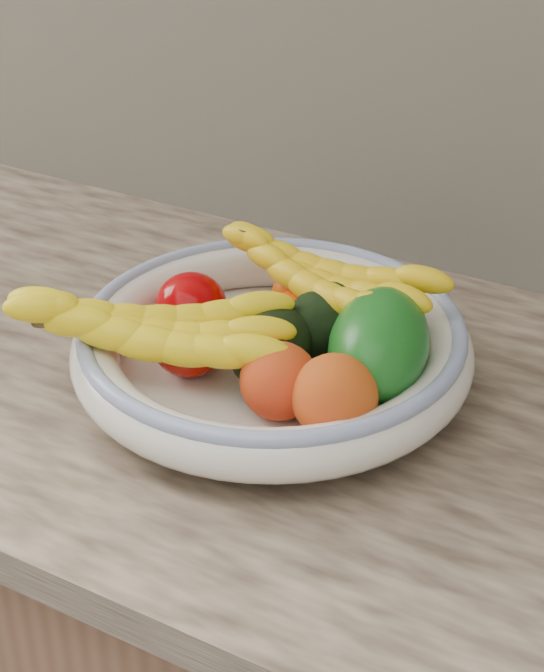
{
  "coord_description": "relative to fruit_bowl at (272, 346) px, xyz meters",
  "views": [
    {
      "loc": [
        0.41,
        0.92,
        1.48
      ],
      "look_at": [
        0.0,
        1.66,
        0.96
      ],
      "focal_mm": 55.0,
      "sensor_mm": 36.0,
      "label": 1
    }
  ],
  "objects": [
    {
      "name": "fruit_bowl",
      "position": [
        0.0,
        0.0,
        0.0
      ],
      "size": [
        0.39,
        0.39,
        0.08
      ],
      "color": "silver",
      "rests_on": "kitchen_counter"
    },
    {
      "name": "clementine_extra",
      "position": [
        0.0,
        0.06,
        0.01
      ],
      "size": [
        0.05,
        0.05,
        0.05
      ],
      "primitive_type": "ellipsoid",
      "color": "#F26005",
      "rests_on": "fruit_bowl"
    },
    {
      "name": "peach_front",
      "position": [
        0.05,
        -0.07,
        0.02
      ],
      "size": [
        0.09,
        0.09,
        0.07
      ],
      "primitive_type": "ellipsoid",
      "rotation": [
        0.0,
        0.0,
        0.4
      ],
      "color": "orange",
      "rests_on": "fruit_bowl"
    },
    {
      "name": "green_mango",
      "position": [
        0.11,
        0.01,
        0.03
      ],
      "size": [
        0.16,
        0.17,
        0.12
      ],
      "primitive_type": "ellipsoid",
      "rotation": [
        0.0,
        0.31,
        0.31
      ],
      "color": "#105614",
      "rests_on": "fruit_bowl"
    },
    {
      "name": "clementine_back_mid",
      "position": [
        -0.0,
        0.06,
        0.01
      ],
      "size": [
        0.07,
        0.07,
        0.05
      ],
      "primitive_type": "ellipsoid",
      "rotation": [
        0.0,
        0.0,
        -0.42
      ],
      "color": "#FF5505",
      "rests_on": "fruit_bowl"
    },
    {
      "name": "kitchen_counter",
      "position": [
        0.0,
        0.03,
        -0.48
      ],
      "size": [
        2.44,
        0.66,
        1.4
      ],
      "color": "brown",
      "rests_on": "ground"
    },
    {
      "name": "avocado_center",
      "position": [
        0.01,
        -0.02,
        0.02
      ],
      "size": [
        0.07,
        0.1,
        0.07
      ],
      "primitive_type": "ellipsoid",
      "rotation": [
        0.0,
        0.0,
        -0.04
      ],
      "color": "black",
      "rests_on": "fruit_bowl"
    },
    {
      "name": "banana_bunch_back",
      "position": [
        0.02,
        0.07,
        0.04
      ],
      "size": [
        0.28,
        0.15,
        0.08
      ],
      "primitive_type": null,
      "rotation": [
        0.0,
        0.0,
        -0.19
      ],
      "color": "yellow",
      "rests_on": "fruit_bowl"
    },
    {
      "name": "tomato_left",
      "position": [
        -0.1,
        0.01,
        0.01
      ],
      "size": [
        0.08,
        0.08,
        0.07
      ],
      "primitive_type": "ellipsoid",
      "rotation": [
        0.0,
        0.0,
        -0.18
      ],
      "color": "#A40002",
      "rests_on": "fruit_bowl"
    },
    {
      "name": "clementine_back_right",
      "position": [
        0.01,
        0.12,
        0.01
      ],
      "size": [
        0.06,
        0.06,
        0.05
      ],
      "primitive_type": "ellipsoid",
      "rotation": [
        0.0,
        0.0,
        -0.24
      ],
      "color": "#E35D04",
      "rests_on": "fruit_bowl"
    },
    {
      "name": "banana_bunch_front",
      "position": [
        -0.08,
        -0.09,
        0.03
      ],
      "size": [
        0.3,
        0.23,
        0.08
      ],
      "primitive_type": null,
      "rotation": [
        0.0,
        0.0,
        0.46
      ],
      "color": "yellow",
      "rests_on": "fruit_bowl"
    },
    {
      "name": "clementine_back_left",
      "position": [
        -0.03,
        0.1,
        0.01
      ],
      "size": [
        0.06,
        0.06,
        0.04
      ],
      "primitive_type": "ellipsoid",
      "rotation": [
        0.0,
        0.0,
        0.22
      ],
      "color": "#DD5104",
      "rests_on": "fruit_bowl"
    },
    {
      "name": "peach_right",
      "position": [
        0.1,
        -0.07,
        0.02
      ],
      "size": [
        0.08,
        0.08,
        0.08
      ],
      "primitive_type": "ellipsoid",
      "rotation": [
        0.0,
        0.0,
        -0.02
      ],
      "color": "orange",
      "rests_on": "fruit_bowl"
    },
    {
      "name": "avocado_right",
      "position": [
        0.04,
        0.05,
        0.02
      ],
      "size": [
        0.11,
        0.13,
        0.08
      ],
      "primitive_type": "ellipsoid",
      "rotation": [
        0.0,
        0.0,
        -0.33
      ],
      "color": "black",
      "rests_on": "fruit_bowl"
    },
    {
      "name": "tomato_near_left",
      "position": [
        -0.06,
        -0.05,
        0.01
      ],
      "size": [
        0.08,
        0.08,
        0.06
      ],
      "primitive_type": "ellipsoid",
      "rotation": [
        0.0,
        0.0,
        -0.05
      ],
      "color": "#B00800",
      "rests_on": "fruit_bowl"
    }
  ]
}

